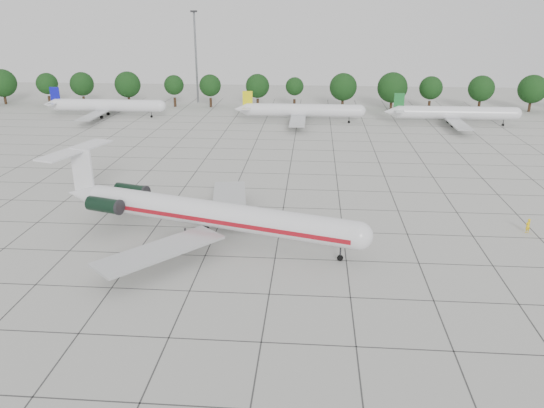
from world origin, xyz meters
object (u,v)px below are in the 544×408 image
object	(u,v)px
floodlight_mast	(196,52)
main_airliner	(199,212)
ground_crew	(528,226)
bg_airliner_b	(107,106)
bg_airliner_c	(302,110)
bg_airliner_d	(455,113)

from	to	relation	value
floodlight_mast	main_airliner	bearing A→B (deg)	-77.87
main_airliner	ground_crew	bearing A→B (deg)	23.17
ground_crew	bg_airliner_b	bearing A→B (deg)	-62.84
bg_airliner_b	ground_crew	bearing A→B (deg)	-40.27
bg_airliner_b	floodlight_mast	distance (m)	31.59
main_airliner	floodlight_mast	distance (m)	97.75
ground_crew	bg_airliner_b	distance (m)	104.33
bg_airliner_c	floodlight_mast	world-z (taller)	floodlight_mast
floodlight_mast	bg_airliner_b	bearing A→B (deg)	-128.98
main_airliner	bg_airliner_c	distance (m)	70.17
main_airliner	ground_crew	size ratio (longest dim) A/B	21.43
main_airliner	bg_airliner_b	bearing A→B (deg)	135.04
bg_airliner_c	bg_airliner_d	world-z (taller)	same
ground_crew	main_airliner	bearing A→B (deg)	-16.05
floodlight_mast	ground_crew	bearing A→B (deg)	-55.95
main_airliner	bg_airliner_b	size ratio (longest dim) A/B	1.42
bg_airliner_c	main_airliner	bearing A→B (deg)	-98.74
main_airliner	bg_airliner_c	bearing A→B (deg)	97.92
main_airliner	bg_airliner_d	distance (m)	83.26
main_airliner	ground_crew	xyz separation A→B (m)	(40.64, 4.64, -2.45)
main_airliner	ground_crew	distance (m)	40.97
ground_crew	bg_airliner_b	world-z (taller)	bg_airliner_b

